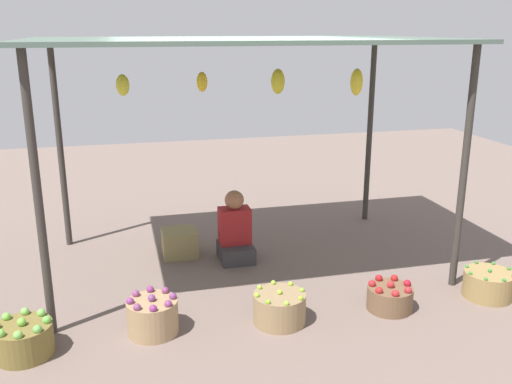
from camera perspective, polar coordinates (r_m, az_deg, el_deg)
name	(u,v)px	position (r m, az deg, el deg)	size (l,w,h in m)	color
ground_plane	(245,262)	(6.18, -1.17, -7.16)	(14.00, 14.00, 0.00)	#736158
market_stall_structure	(244,54)	(5.67, -1.26, 13.80)	(4.08, 2.36, 2.37)	#38332D
vendor_person	(235,233)	(6.17, -2.14, -4.21)	(0.36, 0.44, 0.78)	#383638
basket_green_apples	(24,339)	(4.86, -22.53, -13.63)	(0.45, 0.45, 0.32)	brown
basket_purple_onions	(153,316)	(4.87, -10.45, -12.27)	(0.43, 0.43, 0.35)	#A0815A
basket_limes	(279,308)	(4.96, 2.40, -11.66)	(0.46, 0.46, 0.31)	#937752
basket_red_apples	(390,297)	(5.32, 13.43, -10.35)	(0.41, 0.41, 0.27)	brown
basket_green_chilies	(488,284)	(5.82, 22.51, -8.64)	(0.46, 0.46, 0.28)	#997C49
wooden_crate_near_vendor	(180,243)	(6.37, -7.74, -5.12)	(0.38, 0.35, 0.30)	olive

